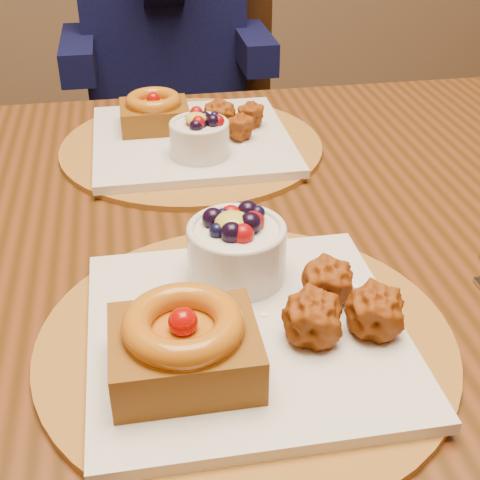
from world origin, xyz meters
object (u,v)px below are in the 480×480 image
dining_table (214,277)px  place_setting_far (190,136)px  chair_far (185,130)px  place_setting_near (241,316)px

dining_table → place_setting_far: place_setting_far is taller
chair_far → place_setting_far: bearing=-84.3°
dining_table → place_setting_far: bearing=90.5°
place_setting_near → chair_far: 1.15m
place_setting_far → dining_table: bearing=-89.5°
place_setting_near → place_setting_far: bearing=89.8°
place_setting_far → chair_far: (0.05, 0.68, -0.27)m
dining_table → chair_far: (0.05, 0.90, -0.18)m
place_setting_far → place_setting_near: bearing=-90.2°
place_setting_near → place_setting_far: (0.00, 0.43, -0.01)m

